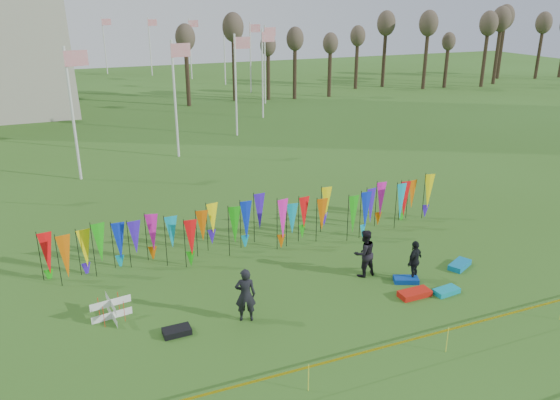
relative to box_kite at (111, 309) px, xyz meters
name	(u,v)px	position (x,y,z in m)	size (l,w,h in m)	color
ground	(334,337)	(6.72, -3.89, -0.40)	(160.00, 160.00, 0.00)	#2E5317
banner_row	(264,221)	(6.99, 3.38, 0.91)	(18.64, 0.64, 2.19)	black
caution_tape_near	(361,354)	(6.49, -5.98, 0.38)	(26.00, 0.02, 0.90)	#E9C604
tree_line	(402,37)	(38.72, 40.11, 5.77)	(53.92, 1.92, 7.84)	#3A2C1D
box_kite	(111,309)	(0.00, 0.00, 0.00)	(0.72, 0.72, 0.80)	red
person_left	(245,295)	(4.34, -1.80, 0.59)	(0.72, 0.53, 1.98)	black
person_mid	(364,253)	(9.81, -0.51, 0.59)	(0.96, 0.59, 1.98)	black
person_right	(414,261)	(11.45, -1.61, 0.45)	(1.00, 0.57, 1.70)	black
kite_bag_turquoise	(446,291)	(12.00, -2.99, -0.30)	(1.00, 0.50, 0.20)	#0B97AC
kite_bag_blue	(406,280)	(11.09, -1.66, -0.30)	(0.96, 0.50, 0.20)	#0A3AA3
kite_bag_red	(415,294)	(10.75, -2.71, -0.29)	(1.24, 0.57, 0.23)	red
kite_bag_black	(177,331)	(1.90, -1.75, -0.29)	(0.93, 0.54, 0.21)	black
kite_bag_teal	(460,265)	(13.90, -1.44, -0.29)	(1.16, 0.55, 0.22)	#0C77AC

